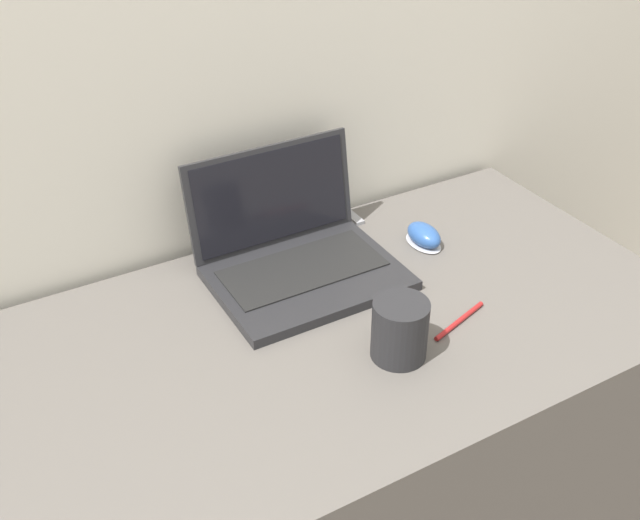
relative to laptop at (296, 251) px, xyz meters
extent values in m
cube|color=#5B5651|center=(-0.08, -0.18, -0.40)|extent=(1.41, 0.68, 0.70)
cube|color=#232326|center=(0.00, -0.05, -0.03)|extent=(0.35, 0.26, 0.02)
cube|color=black|center=(0.00, -0.03, -0.02)|extent=(0.31, 0.14, 0.00)
cube|color=#232326|center=(0.00, 0.10, 0.07)|extent=(0.35, 0.05, 0.20)
cube|color=black|center=(0.00, 0.10, 0.08)|extent=(0.32, 0.04, 0.18)
cylinder|color=#232326|center=(0.03, -0.31, 0.01)|extent=(0.09, 0.09, 0.11)
cylinder|color=black|center=(0.03, -0.31, 0.06)|extent=(0.08, 0.08, 0.01)
ellipsoid|color=#B2B2B7|center=(0.28, -0.05, -0.04)|extent=(0.06, 0.09, 0.01)
ellipsoid|color=#2D569E|center=(0.28, -0.05, -0.02)|extent=(0.05, 0.09, 0.04)
cube|color=#99999E|center=(0.20, 0.11, -0.04)|extent=(0.02, 0.06, 0.01)
cylinder|color=#A51E1E|center=(0.18, -0.29, -0.04)|extent=(0.14, 0.05, 0.01)
camera|label=1|loc=(-0.56, -1.08, 0.79)|focal=42.00mm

